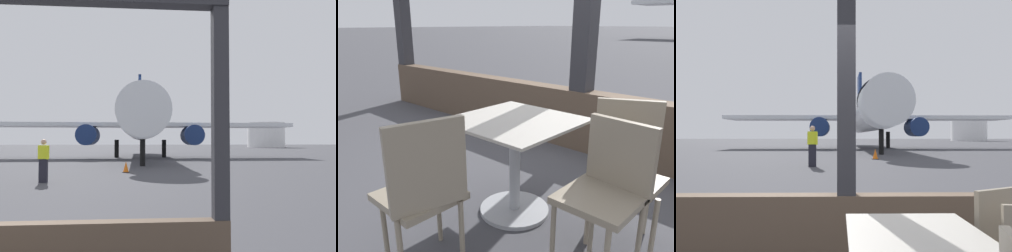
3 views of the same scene
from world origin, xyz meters
The scene contains 5 objects.
ground_plane centered at (0.00, 40.00, 0.00)m, with size 220.00×220.00×0.00m, color #424247.
airplane centered at (2.91, 30.00, 3.50)m, with size 29.41×29.52×10.25m.
ground_crew_worker centered at (-1.21, 10.06, 0.90)m, with size 0.47×0.39×1.74m.
traffic_cone centered at (1.95, 14.37, 0.28)m, with size 0.36×0.36×0.59m.
fuel_storage_tank centered at (35.52, 83.30, 3.16)m, with size 9.38×9.38×6.32m, color white.
Camera 1 is at (2.50, -4.53, 1.68)m, focal length 37.79 mm.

